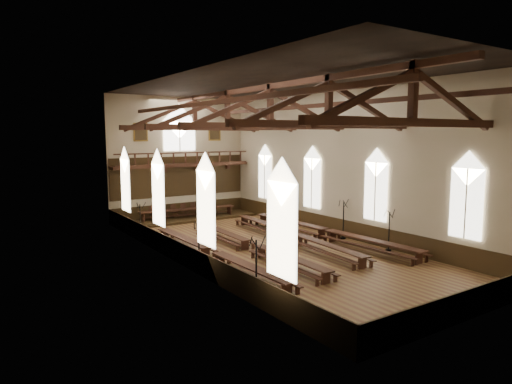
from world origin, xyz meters
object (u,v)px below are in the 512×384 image
dais (188,219)px  high_table (188,210)px  candelabrum_left_far (141,227)px  refectory_row_c (292,235)px  candelabrum_right_mid (343,227)px  candelabrum_right_near (389,238)px  refectory_row_d (327,232)px  candelabrum_left_mid (199,255)px  refectory_row_a (212,253)px  candelabrum_left_near (256,281)px  candelabrum_right_far (272,210)px  refectory_row_b (253,245)px

dais → high_table: high_table is taller
high_table → candelabrum_left_far: (-5.49, -4.19, -0.09)m
refectory_row_c → candelabrum_right_mid: size_ratio=5.30×
high_table → candelabrum_right_near: candelabrum_right_near is taller
refectory_row_d → candelabrum_left_mid: candelabrum_left_mid is taller
refectory_row_a → candelabrum_right_near: bearing=-20.8°
high_table → candelabrum_left_near: 19.01m
high_table → candelabrum_right_mid: size_ratio=3.01×
refectory_row_a → dais: bearing=70.5°
candelabrum_right_far → refectory_row_b: bearing=-131.6°
refectory_row_c → candelabrum_right_near: size_ratio=5.61×
refectory_row_b → high_table: (1.45, 11.83, 0.34)m
candelabrum_left_mid → candelabrum_right_near: candelabrum_right_near is taller
refectory_row_c → candelabrum_left_mid: candelabrum_left_mid is taller
candelabrum_left_far → refectory_row_c: bearing=-41.5°
dais → high_table: (-0.00, -0.00, 0.72)m
dais → candelabrum_left_near: bearing=-106.8°
candelabrum_left_mid → high_table: bearing=66.9°
candelabrum_left_far → candelabrum_left_near: bearing=-90.0°
refectory_row_d → candelabrum_left_near: size_ratio=5.33×
dais → candelabrum_left_mid: 14.03m
refectory_row_d → refectory_row_c: bearing=160.1°
candelabrum_left_near → refectory_row_a: bearing=78.8°
refectory_row_a → dais: 12.83m
refectory_row_a → candelabrum_left_near: bearing=-101.2°
refectory_row_a → dais: size_ratio=1.21×
refectory_row_c → candelabrum_left_far: 10.20m
candelabrum_left_mid → candelabrum_right_near: bearing=-14.9°
refectory_row_a → candelabrum_right_far: (9.89, 8.21, 0.29)m
refectory_row_d → candelabrum_left_far: size_ratio=6.03×
candelabrum_left_far → candelabrum_right_far: (11.10, 0.30, 0.05)m
high_table → candelabrum_right_near: size_ratio=3.19×
candelabrum_left_near → candelabrum_left_far: candelabrum_left_near is taller
refectory_row_c → high_table: (-2.15, 10.94, 0.31)m
high_table → candelabrum_left_far: size_ratio=3.30×
refectory_row_a → dais: (4.28, 12.09, -0.40)m
candelabrum_left_near → candelabrum_right_near: candelabrum_left_near is taller
refectory_row_c → dais: bearing=101.1°
refectory_row_d → high_table: high_table is taller
candelabrum_left_mid → candelabrum_right_near: 11.48m
candelabrum_right_near → dais: bearing=109.5°
refectory_row_a → high_table: high_table is taller
refectory_row_c → dais: size_ratio=1.23×
refectory_row_c → candelabrum_left_far: candelabrum_left_far is taller
dais → candelabrum_left_mid: candelabrum_left_mid is taller
refectory_row_c → candelabrum_right_far: bearing=63.9°
refectory_row_b → candelabrum_left_mid: bearing=-165.2°
refectory_row_a → high_table: 12.83m
candelabrum_left_far → candelabrum_right_mid: 13.59m
refectory_row_b → high_table: size_ratio=1.71×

